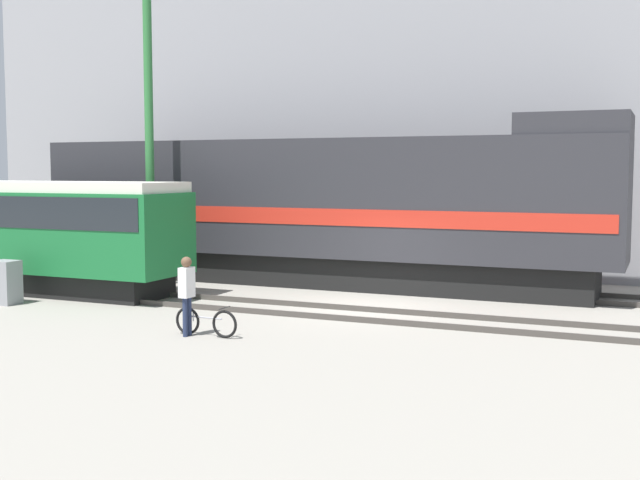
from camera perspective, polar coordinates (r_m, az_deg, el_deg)
ground_plane at (r=21.32m, az=3.06°, el=-4.93°), size 120.00×120.00×0.00m
track_near at (r=20.33m, az=2.01°, el=-5.21°), size 60.00×1.50×0.14m
track_far at (r=24.92m, az=6.18°, el=-3.34°), size 60.00×1.51×0.14m
building_backdrop at (r=31.03m, az=9.94°, el=9.06°), size 39.07×6.00×11.81m
freight_locomotive at (r=25.72m, az=-0.08°, el=2.25°), size 18.93×3.04×5.23m
streetcar at (r=25.45m, az=-19.24°, el=0.74°), size 9.33×2.54×3.33m
bicycle at (r=17.99m, az=-8.11°, el=-5.81°), size 1.59×0.44×0.68m
person at (r=17.95m, az=-9.46°, el=-3.36°), size 0.24×0.36×1.77m
utility_pole_left at (r=25.92m, az=-12.05°, el=7.57°), size 0.27×0.27×9.76m
signal_box at (r=23.62m, az=-21.47°, el=-2.82°), size 0.70×0.60×1.20m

